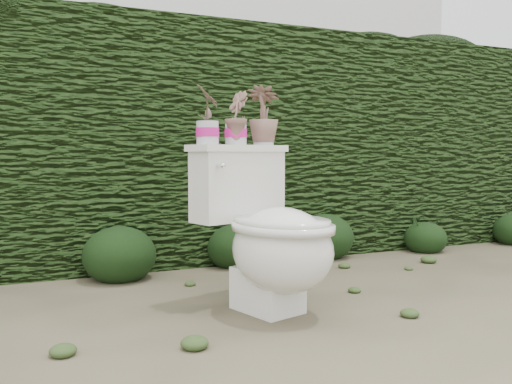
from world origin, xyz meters
name	(u,v)px	position (x,y,z in m)	size (l,w,h in m)	color
ground	(313,309)	(0.00, 0.00, 0.00)	(60.00, 60.00, 0.00)	#766E51
hedge	(205,145)	(0.00, 1.60, 0.80)	(8.00, 1.00, 1.60)	#284517
house_wall	(151,70)	(0.60, 6.00, 2.00)	(8.00, 3.50, 4.00)	silver
toilet	(270,236)	(-0.20, 0.04, 0.36)	(0.63, 0.78, 0.78)	silver
potted_plant_left	(207,116)	(-0.44, 0.22, 0.91)	(0.14, 0.09, 0.26)	#387925
potted_plant_center	(236,119)	(-0.28, 0.27, 0.90)	(0.14, 0.11, 0.25)	#387925
potted_plant_right	(264,117)	(-0.11, 0.32, 0.92)	(0.16, 0.16, 0.29)	#387925
liriope_clump_2	(119,250)	(-0.73, 0.99, 0.17)	(0.43, 0.43, 0.34)	black
liriope_clump_3	(236,243)	(0.03, 1.08, 0.15)	(0.38, 0.38, 0.31)	black
liriope_clump_4	(324,233)	(0.72, 1.11, 0.17)	(0.43, 0.43, 0.34)	black
liriope_clump_5	(425,235)	(1.53, 0.99, 0.13)	(0.32, 0.32, 0.25)	black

